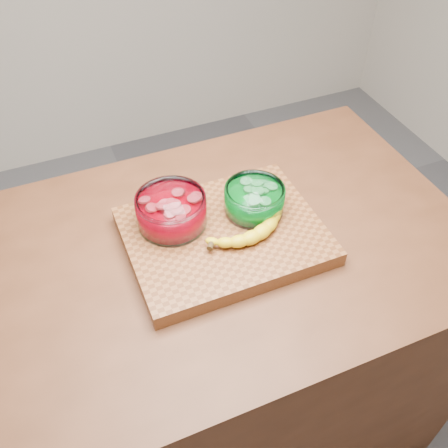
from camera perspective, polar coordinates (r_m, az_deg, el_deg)
name	(u,v)px	position (r m, az deg, el deg)	size (l,w,h in m)	color
ground	(224,409)	(1.95, 0.00, -20.35)	(3.50, 3.50, 0.00)	#545459
counter	(224,343)	(1.55, 0.00, -13.43)	(1.20, 0.80, 0.90)	#512B18
cutting_board	(224,236)	(1.18, 0.00, -1.38)	(0.45, 0.35, 0.04)	brown
bowl_red	(171,211)	(1.16, -6.03, 1.49)	(0.16, 0.16, 0.08)	white
bowl_green	(254,200)	(1.19, 3.49, 2.80)	(0.14, 0.14, 0.07)	white
banana	(246,223)	(1.15, 2.55, 0.17)	(0.25, 0.15, 0.04)	gold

